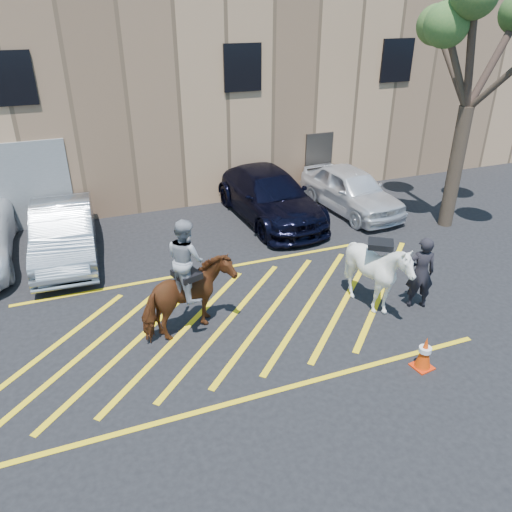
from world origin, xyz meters
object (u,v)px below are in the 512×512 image
object	(u,v)px
traffic_cone	(425,353)
car_silver_sedan	(64,232)
car_white_suv	(351,190)
saddled_white	(377,273)
handler	(421,273)
mounted_bay	(188,290)
tree	(480,36)
car_blue_suv	(269,195)

from	to	relation	value
traffic_cone	car_silver_sedan	bearing A→B (deg)	130.13
car_white_suv	saddled_white	xyz separation A→B (m)	(-2.67, -5.67, 0.21)
car_silver_sedan	handler	distance (m)	9.62
mounted_bay	tree	world-z (taller)	tree
car_blue_suv	car_white_suv	xyz separation A→B (m)	(2.89, -0.40, -0.04)
car_white_suv	car_blue_suv	bearing A→B (deg)	166.34
car_silver_sedan	car_blue_suv	xyz separation A→B (m)	(6.50, 0.63, 0.02)
car_silver_sedan	tree	xyz separation A→B (m)	(11.68, -1.99, 4.92)
handler	tree	size ratio (longest dim) A/B	0.25
saddled_white	car_blue_suv	bearing A→B (deg)	92.11
mounted_bay	saddled_white	world-z (taller)	mounted_bay
car_silver_sedan	car_blue_suv	bearing A→B (deg)	8.27
car_silver_sedan	handler	xyz separation A→B (m)	(7.74, -5.71, 0.14)
car_silver_sedan	car_blue_suv	distance (m)	6.53
handler	saddled_white	xyz separation A→B (m)	(-1.02, 0.27, 0.05)
car_white_suv	car_silver_sedan	bearing A→B (deg)	175.65
car_blue_suv	car_white_suv	size ratio (longest dim) A/B	1.24
handler	mounted_bay	size ratio (longest dim) A/B	0.67
traffic_cone	mounted_bay	bearing A→B (deg)	145.04
saddled_white	traffic_cone	bearing A→B (deg)	-96.78
car_white_suv	tree	distance (m)	5.88
car_white_suv	mounted_bay	size ratio (longest dim) A/B	1.63
car_silver_sedan	saddled_white	distance (m)	8.65
mounted_bay	saddled_white	bearing A→B (deg)	-8.17
car_blue_suv	saddled_white	world-z (taller)	saddled_white
car_blue_suv	handler	xyz separation A→B (m)	(1.25, -6.34, 0.12)
car_silver_sedan	traffic_cone	bearing A→B (deg)	-47.17
car_blue_suv	traffic_cone	distance (m)	8.30
traffic_cone	tree	bearing A→B (deg)	47.35
saddled_white	handler	bearing A→B (deg)	-14.81
handler	mounted_bay	world-z (taller)	mounted_bay
car_white_suv	handler	world-z (taller)	handler
car_blue_suv	traffic_cone	world-z (taller)	car_blue_suv
car_blue_suv	car_white_suv	bearing A→B (deg)	-10.90
car_blue_suv	saddled_white	xyz separation A→B (m)	(0.22, -6.07, 0.17)
handler	traffic_cone	distance (m)	2.40
car_silver_sedan	handler	world-z (taller)	handler
car_white_suv	tree	bearing A→B (deg)	-49.93
saddled_white	car_white_suv	bearing A→B (deg)	64.81
car_blue_suv	traffic_cone	xyz separation A→B (m)	(-0.04, -8.29, -0.42)
car_white_suv	saddled_white	distance (m)	6.27
car_silver_sedan	handler	size ratio (longest dim) A/B	2.58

